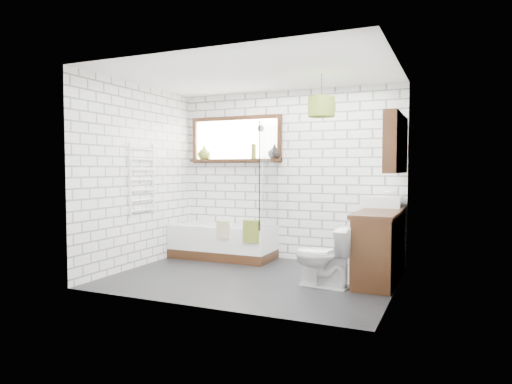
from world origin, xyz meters
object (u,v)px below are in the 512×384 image
at_px(pendant, 321,107).
at_px(bathtub, 223,241).
at_px(vanity, 380,245).
at_px(toilet, 324,256).
at_px(basin, 382,202).

bearing_deg(pendant, bathtub, 158.78).
distance_m(vanity, toilet, 0.82).
distance_m(vanity, basin, 0.71).
bearing_deg(toilet, bathtub, -110.73).
height_order(vanity, pendant, pendant).
distance_m(toilet, pendant, 1.79).
height_order(bathtub, toilet, toilet).
bearing_deg(vanity, bathtub, 170.33).
relative_size(bathtub, vanity, 1.05).
distance_m(bathtub, pendant, 2.60).
bearing_deg(bathtub, basin, 2.34).
bearing_deg(basin, bathtub, -177.66).
bearing_deg(vanity, basin, 96.84).
height_order(basin, pendant, pendant).
xyz_separation_m(basin, toilet, (-0.48, -1.12, -0.56)).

